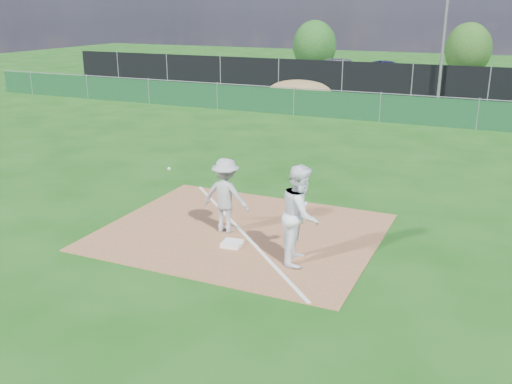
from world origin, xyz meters
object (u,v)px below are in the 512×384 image
Objects in this scene: runner at (301,214)px; car_mid at (392,74)px; light_pole at (445,23)px; play_at_first at (226,195)px; car_left at (343,69)px; tree_mid at (468,49)px; first_base at (232,244)px; tree_left at (314,46)px.

runner is 27.25m from car_mid.
light_pole is at bearing -166.61° from car_mid.
play_at_first is (-1.82, -21.82, -3.14)m from light_pole.
tree_mid is (7.38, 5.42, 1.14)m from car_left.
light_pole is 11.14m from tree_mid.
runner is at bearing -3.64° from first_base.
first_base is 28.57m from car_left.
car_mid is at bearing 93.52° from play_at_first.
play_at_first reaches higher than car_mid.
car_mid is 1.20× the size of tree_mid.
runner is (1.55, -0.10, 0.93)m from first_base.
runner is 0.53× the size of tree_mid.
runner reaches higher than car_mid.
tree_left is at bearing 30.11° from car_left.
car_mid is 7.69m from tree_mid.
car_mid is at bearing 127.91° from light_pole.
light_pole is 4.02× the size of runner.
runner is (2.04, -0.78, 0.13)m from play_at_first.
first_base is at bearing -93.07° from tree_mid.
light_pole is 2.12× the size of tree_mid.
light_pole is 9.41m from car_left.
car_left is at bearing 101.29° from first_base.
tree_left is at bearing -171.77° from tree_mid.
light_pole is 22.12m from play_at_first.
light_pole reaches higher than tree_mid.
tree_mid reaches higher than runner.
first_base is 0.11× the size of tree_mid.
light_pole reaches higher than first_base.
first_base is 33.17m from tree_left.
play_at_first is 1.07× the size of runner.
play_at_first is 0.47× the size of car_mid.
runner reaches higher than play_at_first.
tree_left is at bearing 29.55° from car_mid.
car_left is 1.23× the size of tree_mid.
tree_left is at bearing 137.67° from light_pole.
car_mid is at bearing 94.46° from first_base.
runner is at bearing -90.40° from tree_mid.
runner is 0.52× the size of tree_left.
runner is at bearing -176.73° from car_left.
light_pole is at bearing -42.33° from tree_left.
car_left is 9.23m from tree_mid.
light_pole reaches higher than play_at_first.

